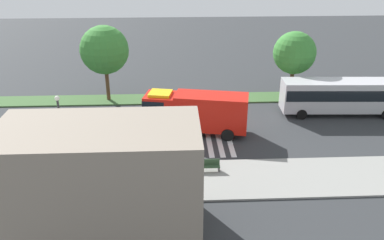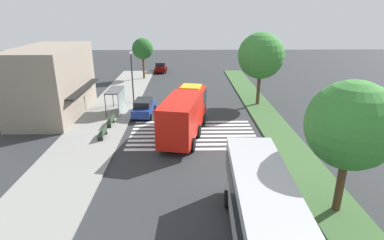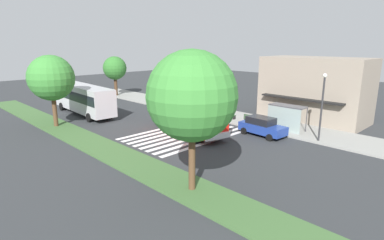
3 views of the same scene
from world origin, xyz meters
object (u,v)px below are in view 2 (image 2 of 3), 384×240
fire_truck (185,112)px  bench_west_of_shelter (103,133)px  median_tree_west (261,56)px  median_tree_far_west (351,126)px  bus_stop_shelter (118,96)px  sidewalk_tree_center (143,49)px  bench_near_shelter (111,121)px  transit_bus (267,224)px  parked_car_mid (144,107)px  street_lamp (132,72)px  parked_car_east (161,67)px

fire_truck → bench_west_of_shelter: fire_truck is taller
median_tree_west → median_tree_far_west: bearing=180.0°
bus_stop_shelter → sidewalk_tree_center: 17.18m
bus_stop_shelter → bench_near_shelter: 4.20m
fire_truck → transit_bus: size_ratio=0.81×
parked_car_mid → fire_truck: bearing=-137.7°
parked_car_mid → sidewalk_tree_center: sidewalk_tree_center is taller
bus_stop_shelter → bench_west_of_shelter: bus_stop_shelter is taller
fire_truck → bench_west_of_shelter: bearing=108.7°
fire_truck → street_lamp: size_ratio=1.65×
fire_truck → median_tree_west: 12.66m
parked_car_east → street_lamp: size_ratio=0.74×
bench_near_shelter → median_tree_far_west: bearing=-131.2°
parked_car_east → transit_bus: transit_bus is taller
bus_stop_shelter → bench_west_of_shelter: bearing=-179.9°
bench_near_shelter → street_lamp: street_lamp is taller
median_tree_far_west → bench_west_of_shelter: bearing=55.9°
median_tree_west → sidewalk_tree_center: bearing=46.2°
parked_car_east → median_tree_far_west: bearing=-162.4°
transit_bus → median_tree_west: bearing=171.0°
fire_truck → parked_car_mid: fire_truck is taller
fire_truck → sidewalk_tree_center: sidewalk_tree_center is taller
sidewalk_tree_center → median_tree_west: 20.61m
bus_stop_shelter → median_tree_far_west: median_tree_far_west is taller
fire_truck → median_tree_west: (8.82, -8.36, 3.54)m
parked_car_mid → street_lamp: street_lamp is taller
parked_car_east → street_lamp: bearing=174.7°
parked_car_east → bench_west_of_shelter: bearing=174.9°
parked_car_mid → transit_bus: size_ratio=0.38×
parked_car_mid → street_lamp: (4.66, 1.80, 2.73)m
transit_bus → parked_car_mid: bearing=-156.5°
parked_car_east → bench_west_of_shelter: size_ratio=2.72×
bench_near_shelter → fire_truck: bearing=-106.8°
parked_car_mid → median_tree_west: 13.97m
street_lamp → parked_car_mid: bearing=-158.9°
fire_truck → street_lamp: 11.78m
median_tree_far_west → sidewalk_tree_center: bearing=23.4°
street_lamp → median_tree_far_west: size_ratio=0.81×
bench_west_of_shelter → median_tree_west: size_ratio=0.20×
fire_truck → bench_near_shelter: size_ratio=6.08×
transit_bus → bench_west_of_shelter: bearing=-140.8°
fire_truck → parked_car_east: size_ratio=2.24×
transit_bus → fire_truck: bearing=-164.4°
transit_bus → sidewalk_tree_center: sidewalk_tree_center is taller
median_tree_far_west → street_lamp: bearing=34.2°
bus_stop_shelter → parked_car_mid: bearing=-106.8°
median_tree_far_west → bus_stop_shelter: bearing=41.4°
fire_truck → bench_near_shelter: 7.49m
sidewalk_tree_center → bench_west_of_shelter: bearing=178.7°
fire_truck → median_tree_far_west: (-11.32, -8.36, 2.97)m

